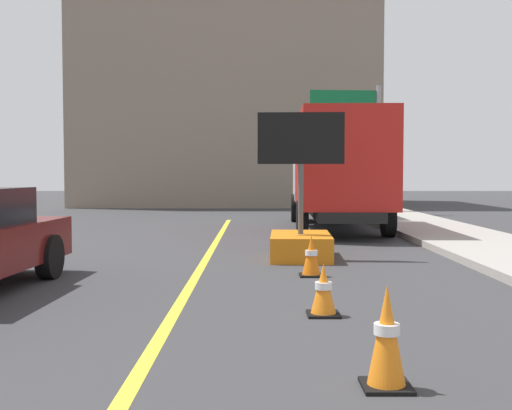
# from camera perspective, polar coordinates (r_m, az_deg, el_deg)

# --- Properties ---
(arrow_board_trailer) EXTENTS (1.60, 1.85, 2.70)m
(arrow_board_trailer) POSITION_cam_1_polar(r_m,az_deg,el_deg) (11.67, 4.15, -2.50)
(arrow_board_trailer) COLOR orange
(arrow_board_trailer) RESTS_ON ground
(box_truck) EXTENTS (2.58, 7.80, 3.14)m
(box_truck) POSITION_cam_1_polar(r_m,az_deg,el_deg) (17.77, 7.45, 3.36)
(box_truck) COLOR black
(box_truck) RESTS_ON ground
(highway_guide_sign) EXTENTS (2.78, 0.36, 5.00)m
(highway_guide_sign) POSITION_cam_1_polar(r_m,az_deg,el_deg) (24.82, 9.39, 7.10)
(highway_guide_sign) COLOR gray
(highway_guide_sign) RESTS_ON ground
(far_building_block) EXTENTS (14.41, 9.62, 10.92)m
(far_building_block) POSITION_cam_1_polar(r_m,az_deg,el_deg) (33.37, -2.49, 9.56)
(far_building_block) COLOR gray
(far_building_block) RESTS_ON ground
(traffic_cone_mid_lane) EXTENTS (0.36, 0.36, 0.77)m
(traffic_cone_mid_lane) POSITION_cam_1_polar(r_m,az_deg,el_deg) (4.77, 11.88, -11.67)
(traffic_cone_mid_lane) COLOR black
(traffic_cone_mid_lane) RESTS_ON ground
(traffic_cone_far_lane) EXTENTS (0.36, 0.36, 0.58)m
(traffic_cone_far_lane) POSITION_cam_1_polar(r_m,az_deg,el_deg) (7.02, 6.23, -7.70)
(traffic_cone_far_lane) COLOR black
(traffic_cone_far_lane) RESTS_ON ground
(traffic_cone_curbside) EXTENTS (0.36, 0.36, 0.63)m
(traffic_cone_curbside) POSITION_cam_1_polar(r_m,az_deg,el_deg) (9.65, 5.13, -4.66)
(traffic_cone_curbside) COLOR black
(traffic_cone_curbside) RESTS_ON ground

